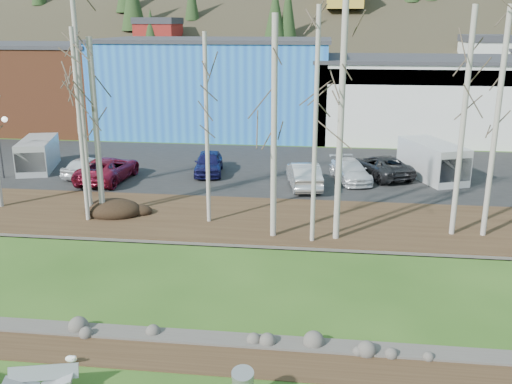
# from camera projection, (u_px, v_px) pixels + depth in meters

# --- Properties ---
(dirt_strip) EXTENTS (80.00, 1.80, 0.03)m
(dirt_strip) POSITION_uv_depth(u_px,v_px,m) (185.00, 356.00, 17.27)
(dirt_strip) COLOR #382616
(dirt_strip) RESTS_ON ground
(near_bank_rocks) EXTENTS (80.00, 0.80, 0.50)m
(near_bank_rocks) POSITION_uv_depth(u_px,v_px,m) (192.00, 339.00, 18.22)
(near_bank_rocks) COLOR #47423D
(near_bank_rocks) RESTS_ON ground
(river) EXTENTS (80.00, 8.00, 0.90)m
(river) POSITION_uv_depth(u_px,v_px,m) (217.00, 283.00, 22.12)
(river) COLOR black
(river) RESTS_ON ground
(far_bank_rocks) EXTENTS (80.00, 0.80, 0.46)m
(far_bank_rocks) POSITION_uv_depth(u_px,v_px,m) (234.00, 244.00, 26.02)
(far_bank_rocks) COLOR #47423D
(far_bank_rocks) RESTS_ON ground
(far_bank) EXTENTS (80.00, 7.00, 0.15)m
(far_bank) POSITION_uv_depth(u_px,v_px,m) (244.00, 219.00, 29.04)
(far_bank) COLOR #382616
(far_bank) RESTS_ON ground
(parking_lot) EXTENTS (80.00, 14.00, 0.14)m
(parking_lot) POSITION_uv_depth(u_px,v_px,m) (266.00, 169.00, 39.02)
(parking_lot) COLOR black
(parking_lot) RESTS_ON ground
(building_brick) EXTENTS (16.32, 12.24, 7.80)m
(building_brick) POSITION_uv_depth(u_px,v_px,m) (30.00, 85.00, 54.06)
(building_brick) COLOR brown
(building_brick) RESTS_ON ground
(building_blue) EXTENTS (20.40, 12.24, 8.30)m
(building_blue) POSITION_uv_depth(u_px,v_px,m) (217.00, 85.00, 51.86)
(building_blue) COLOR blue
(building_blue) RESTS_ON ground
(building_white) EXTENTS (18.36, 12.24, 6.80)m
(building_white) POSITION_uv_depth(u_px,v_px,m) (419.00, 97.00, 49.94)
(building_white) COLOR silver
(building_white) RESTS_ON ground
(bench_damaged) EXTENTS (1.92, 1.01, 0.82)m
(bench_damaged) POSITION_uv_depth(u_px,v_px,m) (40.00, 382.00, 15.34)
(bench_damaged) COLOR #A7AAAC
(bench_damaged) RESTS_ON ground
(seagull) EXTENTS (0.43, 0.22, 0.31)m
(seagull) POSITION_uv_depth(u_px,v_px,m) (71.00, 359.00, 16.83)
(seagull) COLOR gold
(seagull) RESTS_ON ground
(dirt_mound) EXTENTS (2.99, 2.11, 0.59)m
(dirt_mound) POSITION_uv_depth(u_px,v_px,m) (113.00, 209.00, 29.48)
(dirt_mound) COLOR black
(dirt_mound) RESTS_ON far_bank
(birch_1) EXTENTS (0.21, 0.21, 9.37)m
(birch_1) POSITION_uv_depth(u_px,v_px,m) (80.00, 128.00, 27.41)
(birch_1) COLOR beige
(birch_1) RESTS_ON far_bank
(birch_2) EXTENTS (0.30, 0.30, 8.90)m
(birch_2) POSITION_uv_depth(u_px,v_px,m) (96.00, 130.00, 28.01)
(birch_2) COLOR beige
(birch_2) RESTS_ON far_bank
(birch_3) EXTENTS (0.23, 0.23, 11.80)m
(birch_3) POSITION_uv_depth(u_px,v_px,m) (81.00, 101.00, 27.59)
(birch_3) COLOR beige
(birch_3) RESTS_ON far_bank
(birch_4) EXTENTS (0.27, 0.27, 9.94)m
(birch_4) POSITION_uv_depth(u_px,v_px,m) (274.00, 130.00, 25.22)
(birch_4) COLOR beige
(birch_4) RESTS_ON far_bank
(birch_5) EXTENTS (0.20, 0.20, 9.16)m
(birch_5) POSITION_uv_depth(u_px,v_px,m) (207.00, 131.00, 27.23)
(birch_5) COLOR beige
(birch_5) RESTS_ON far_bank
(birch_6) EXTENTS (0.20, 0.20, 10.26)m
(birch_6) POSITION_uv_depth(u_px,v_px,m) (315.00, 129.00, 24.54)
(birch_6) COLOR beige
(birch_6) RESTS_ON far_bank
(birch_7) EXTENTS (0.27, 0.27, 10.66)m
(birch_7) POSITION_uv_depth(u_px,v_px,m) (341.00, 123.00, 24.78)
(birch_7) COLOR beige
(birch_7) RESTS_ON far_bank
(birch_8) EXTENTS (0.25, 0.25, 10.29)m
(birch_8) POSITION_uv_depth(u_px,v_px,m) (463.00, 125.00, 25.37)
(birch_8) COLOR beige
(birch_8) RESTS_ON far_bank
(birch_11) EXTENTS (0.25, 0.25, 10.29)m
(birch_11) POSITION_uv_depth(u_px,v_px,m) (496.00, 126.00, 25.20)
(birch_11) COLOR beige
(birch_11) RESTS_ON far_bank
(car_0) EXTENTS (2.66, 4.18, 1.33)m
(car_0) POSITION_uv_depth(u_px,v_px,m) (88.00, 166.00, 36.64)
(car_0) COLOR white
(car_0) RESTS_ON parking_lot
(car_1) EXTENTS (2.82, 5.54, 1.50)m
(car_1) POSITION_uv_depth(u_px,v_px,m) (108.00, 169.00, 35.62)
(car_1) COLOR maroon
(car_1) RESTS_ON parking_lot
(car_2) EXTENTS (2.29, 4.48, 1.46)m
(car_2) POSITION_uv_depth(u_px,v_px,m) (209.00, 163.00, 37.26)
(car_2) COLOR #19184F
(car_2) RESTS_ON parking_lot
(car_3) EXTENTS (2.45, 4.90, 1.54)m
(car_3) POSITION_uv_depth(u_px,v_px,m) (304.00, 175.00, 34.17)
(car_3) COLOR silver
(car_3) RESTS_ON parking_lot
(car_4) EXTENTS (4.33, 5.63, 1.42)m
(car_4) POSITION_uv_depth(u_px,v_px,m) (381.00, 166.00, 36.55)
(car_4) COLOR #28282A
(car_4) RESTS_ON parking_lot
(car_5) EXTENTS (2.95, 4.75, 1.28)m
(car_5) POSITION_uv_depth(u_px,v_px,m) (350.00, 171.00, 35.61)
(car_5) COLOR white
(car_5) RESTS_ON parking_lot
(van_white) EXTENTS (3.94, 5.65, 2.28)m
(van_white) POSITION_uv_depth(u_px,v_px,m) (434.00, 161.00, 35.91)
(van_white) COLOR white
(van_white) RESTS_ON parking_lot
(van_grey) EXTENTS (3.14, 5.04, 2.05)m
(van_grey) POSITION_uv_depth(u_px,v_px,m) (37.00, 155.00, 38.09)
(van_grey) COLOR silver
(van_grey) RESTS_ON parking_lot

